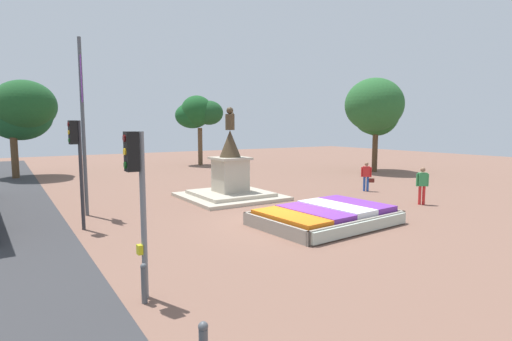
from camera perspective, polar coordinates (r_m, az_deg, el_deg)
ground_plane at (r=14.97m, az=3.57°, el=-7.52°), size 82.65×82.65×0.00m
flower_planter at (r=14.99m, az=10.10°, el=-6.44°), size 5.19×3.83×0.64m
statue_monument at (r=19.94m, az=-3.69°, el=-1.25°), size 4.51×4.51×4.51m
traffic_light_near_crossing at (r=8.45m, az=-16.61°, el=-1.96°), size 0.41×0.28×3.49m
traffic_light_mid_block at (r=14.87m, az=-24.20°, el=2.15°), size 0.42×0.30×3.78m
banner_pole at (r=17.24m, az=-23.52°, el=6.95°), size 0.15×1.20×7.01m
pedestrian_with_handbag at (r=22.83m, az=15.53°, el=-0.61°), size 0.57×0.57×1.62m
pedestrian_near_planter at (r=19.76m, az=22.66°, el=-1.65°), size 0.48×0.40×1.73m
kerb_bollard_mid_a at (r=8.71m, az=-15.70°, el=-15.12°), size 0.13×0.13×0.84m
park_tree_far_left at (r=36.93m, az=-8.30°, el=8.08°), size 3.97×4.00×6.32m
park_tree_behind_statue at (r=32.73m, az=16.65°, el=8.33°), size 5.15×5.01×7.23m
park_tree_far_right at (r=32.43m, az=-30.38°, el=7.59°), size 4.63×5.50×6.81m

